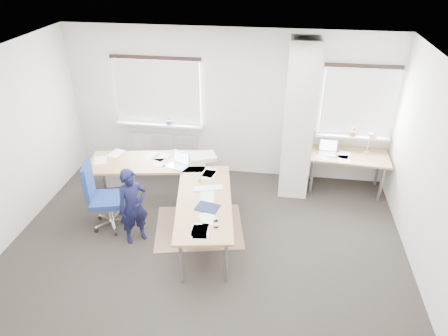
# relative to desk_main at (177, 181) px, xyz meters

# --- Properties ---
(ground) EXTENTS (6.00, 6.00, 0.00)m
(ground) POSITION_rel_desk_main_xyz_m (0.59, -0.89, -0.69)
(ground) COLOR #272320
(ground) RESTS_ON ground
(room_shell) EXTENTS (6.04, 5.04, 2.82)m
(room_shell) POSITION_rel_desk_main_xyz_m (0.77, -0.44, 1.05)
(room_shell) COLOR beige
(room_shell) RESTS_ON ground
(floor_mat) EXTENTS (1.60, 1.43, 0.01)m
(floor_mat) POSITION_rel_desk_main_xyz_m (0.40, -0.27, -0.69)
(floor_mat) COLOR #8E684D
(floor_mat) RESTS_ON ground
(white_crate) EXTENTS (0.60, 0.50, 0.31)m
(white_crate) POSITION_rel_desk_main_xyz_m (-1.38, 0.87, -0.54)
(white_crate) COLOR white
(white_crate) RESTS_ON ground
(desk_main) EXTENTS (2.82, 2.63, 0.96)m
(desk_main) POSITION_rel_desk_main_xyz_m (0.00, 0.00, 0.00)
(desk_main) COLOR olive
(desk_main) RESTS_ON ground
(desk_side) EXTENTS (1.44, 0.78, 1.22)m
(desk_side) POSITION_rel_desk_main_xyz_m (2.84, 1.25, -0.01)
(desk_side) COLOR olive
(desk_side) RESTS_ON ground
(task_chair) EXTENTS (0.64, 0.63, 1.16)m
(task_chair) POSITION_rel_desk_main_xyz_m (-1.06, -0.43, -0.37)
(task_chair) COLOR navy
(task_chair) RESTS_ON ground
(person) EXTENTS (0.54, 0.52, 1.24)m
(person) POSITION_rel_desk_main_xyz_m (-0.50, -0.69, -0.07)
(person) COLOR black
(person) RESTS_ON ground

